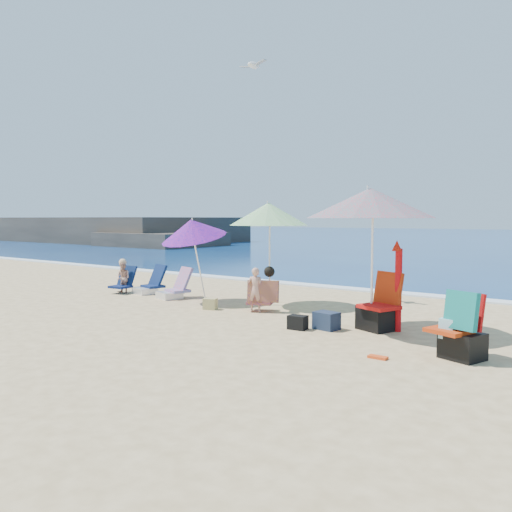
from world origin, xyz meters
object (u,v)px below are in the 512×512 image
Objects in this scene: umbrella_turquoise at (370,203)px; chair_rainbow at (174,290)px; umbrella_blue at (192,229)px; furled_umbrella at (398,282)px; camp_chair_left at (378,313)px; person_center at (260,290)px; camp_chair_right at (461,334)px; chair_navy at (150,286)px; umbrella_striped at (269,214)px; seagull at (254,65)px; person_left at (123,278)px.

umbrella_turquoise is 2.91× the size of chair_rainbow.
furled_umbrella is at bearing -2.42° from umbrella_blue.
person_center is (-2.52, 0.18, 0.14)m from camp_chair_left.
camp_chair_right is 1.03× the size of person_center.
camp_chair_left is (5.10, -0.41, 0.10)m from chair_rainbow.
furled_umbrella reaches higher than chair_rainbow.
person_center is (1.84, -0.07, -1.16)m from umbrella_blue.
chair_navy is 3.65m from person_center.
umbrella_striped is 2.77× the size of seagull.
camp_chair_left reaches higher than person_center.
chair_navy is 5.66m from seagull.
camp_chair_right is at bearing -40.36° from furled_umbrella.
furled_umbrella is 1.88× the size of seagull.
umbrella_striped is at bearing 112.84° from person_center.
umbrella_blue is (-1.53, -0.66, -0.32)m from umbrella_striped.
chair_navy is at bearing 168.75° from umbrella_blue.
camp_chair_right is 1.08× the size of person_left.
seagull is at bearing 143.89° from umbrella_striped.
person_center is at bearing -5.23° from chair_rainbow.
chair_rainbow is 0.86× the size of camp_chair_left.
umbrella_turquoise is 4.28m from umbrella_blue.
seagull reaches higher than furled_umbrella.
chair_navy is (-1.77, 0.35, -1.40)m from umbrella_blue.
furled_umbrella is 1.68× the size of person_center.
person_center is at bearing 173.09° from umbrella_turquoise.
person_left is at bearing 177.72° from camp_chair_left.
umbrella_turquoise is 2.50× the size of camp_chair_left.
umbrella_striped is 2.41× the size of camp_chair_right.
umbrella_striped is 4.20m from person_left.
umbrella_striped is 1.70m from umbrella_blue.
person_center is at bearing -2.31° from umbrella_blue.
chair_navy is at bearing 175.12° from furled_umbrella.
camp_chair_left reaches higher than chair_navy.
umbrella_blue is 2.21× the size of person_center.
camp_chair_left is at bearing -17.92° from umbrella_striped.
seagull is (-3.69, 1.54, 4.92)m from camp_chair_left.
umbrella_turquoise is 1.61× the size of furled_umbrella.
person_left is at bearing -148.85° from chair_navy.
camp_chair_left is 1.86m from camp_chair_right.
chair_rainbow is 5.12m from camp_chair_left.
camp_chair_right is at bearing -28.31° from umbrella_turquoise.
seagull is (0.68, 1.28, 3.61)m from umbrella_blue.
umbrella_striped is 2.88m from chair_rainbow.
chair_rainbow is at bearing 174.77° from person_center.
umbrella_striped is at bearing 156.24° from camp_chair_right.
person_left is (-6.70, 0.27, 0.10)m from camp_chair_left.
furled_umbrella is 6.11m from seagull.
umbrella_turquoise is 2.58m from camp_chair_right.
furled_umbrella reaches higher than camp_chair_left.
chair_navy is at bearing 168.09° from camp_chair_right.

